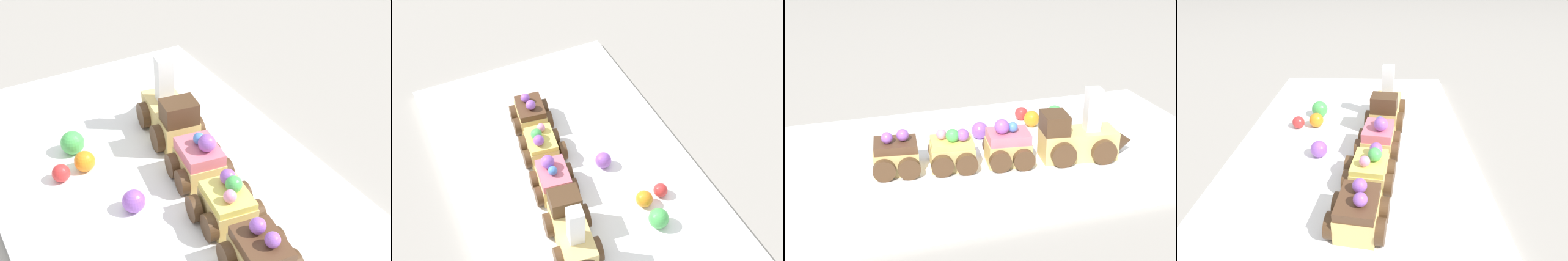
{
  "view_description": "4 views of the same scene",
  "coord_description": "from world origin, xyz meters",
  "views": [
    {
      "loc": [
        -0.44,
        0.21,
        0.43
      ],
      "look_at": [
        -0.01,
        -0.03,
        0.08
      ],
      "focal_mm": 50.0,
      "sensor_mm": 36.0,
      "label": 1
    },
    {
      "loc": [
        0.49,
        -0.21,
        0.68
      ],
      "look_at": [
        -0.04,
        0.03,
        0.08
      ],
      "focal_mm": 50.0,
      "sensor_mm": 36.0,
      "label": 2
    },
    {
      "loc": [
        -0.25,
        -0.68,
        0.35
      ],
      "look_at": [
        -0.04,
        -0.02,
        0.06
      ],
      "focal_mm": 50.0,
      "sensor_mm": 36.0,
      "label": 3
    },
    {
      "loc": [
        -0.41,
        -0.04,
        0.28
      ],
      "look_at": [
        0.0,
        -0.03,
        0.05
      ],
      "focal_mm": 28.0,
      "sensor_mm": 36.0,
      "label": 4
    }
  ],
  "objects": [
    {
      "name": "gumball_red",
      "position": [
        0.07,
        0.1,
        0.02
      ],
      "size": [
        0.02,
        0.02,
        0.02
      ],
      "primitive_type": "sphere",
      "color": "red",
      "rests_on": "display_board"
    },
    {
      "name": "cake_car_lemon",
      "position": [
        -0.08,
        -0.03,
        0.03
      ],
      "size": [
        0.07,
        0.07,
        0.06
      ],
      "rotation": [
        0.0,
        0.0,
        -0.14
      ],
      "color": "#E5C675",
      "rests_on": "display_board"
    },
    {
      "name": "gumball_orange",
      "position": [
        0.08,
        0.07,
        0.02
      ],
      "size": [
        0.03,
        0.03,
        0.03
      ],
      "primitive_type": "sphere",
      "color": "orange",
      "rests_on": "display_board"
    },
    {
      "name": "gumball_purple",
      "position": [
        -0.02,
        0.05,
        0.03
      ],
      "size": [
        0.03,
        0.03,
        0.03
      ],
      "primitive_type": "sphere",
      "color": "#9956C6",
      "rests_on": "display_board"
    },
    {
      "name": "cake_car_strawberry",
      "position": [
        -0.01,
        -0.04,
        0.04
      ],
      "size": [
        0.07,
        0.07,
        0.07
      ],
      "rotation": [
        0.0,
        0.0,
        -0.14
      ],
      "color": "#E5C675",
      "rests_on": "display_board"
    },
    {
      "name": "cake_car_chocolate",
      "position": [
        -0.16,
        -0.02,
        0.03
      ],
      "size": [
        0.07,
        0.07,
        0.06
      ],
      "rotation": [
        0.0,
        0.0,
        -0.14
      ],
      "color": "#E5C675",
      "rests_on": "display_board"
    },
    {
      "name": "cake_train_locomotive",
      "position": [
        0.1,
        -0.05,
        0.04
      ],
      "size": [
        0.14,
        0.08,
        0.1
      ],
      "rotation": [
        0.0,
        0.0,
        -0.14
      ],
      "color": "#E5C675",
      "rests_on": "display_board"
    },
    {
      "name": "ground_plane",
      "position": [
        0.0,
        0.0,
        0.0
      ],
      "size": [
        10.0,
        10.0,
        0.0
      ],
      "primitive_type": "plane",
      "color": "gray"
    },
    {
      "name": "display_board",
      "position": [
        0.0,
        0.0,
        0.01
      ],
      "size": [
        0.65,
        0.38,
        0.01
      ],
      "primitive_type": "cube",
      "color": "white",
      "rests_on": "ground_plane"
    },
    {
      "name": "gumball_green",
      "position": [
        0.12,
        0.07,
        0.03
      ],
      "size": [
        0.03,
        0.03,
        0.03
      ],
      "primitive_type": "sphere",
      "color": "#4CBC56",
      "rests_on": "display_board"
    }
  ]
}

